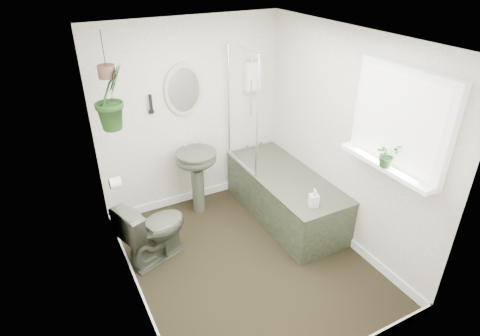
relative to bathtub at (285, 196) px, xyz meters
name	(u,v)px	position (x,y,z in m)	size (l,w,h in m)	color
floor	(247,261)	(-0.80, -0.50, -0.30)	(2.30, 2.80, 0.02)	black
ceiling	(249,37)	(-0.80, -0.50, 2.02)	(2.30, 2.80, 0.02)	white
wall_back	(191,116)	(-0.80, 0.91, 0.86)	(2.30, 0.02, 2.30)	white
wall_front	(351,256)	(-0.80, -1.91, 0.86)	(2.30, 0.02, 2.30)	white
wall_left	(122,197)	(-1.96, -0.50, 0.86)	(0.02, 2.80, 2.30)	white
wall_right	(344,141)	(0.36, -0.50, 0.86)	(0.02, 2.80, 2.30)	white
skirting	(247,256)	(-0.80, -0.50, -0.24)	(2.30, 2.80, 0.10)	white
bathtub	(285,196)	(0.00, 0.00, 0.00)	(0.72, 1.72, 0.58)	#3A3F31
bath_screen	(242,110)	(-0.33, 0.49, 0.99)	(0.04, 0.72, 1.40)	silver
shower_box	(253,76)	(0.00, 0.84, 1.26)	(0.20, 0.10, 0.35)	white
oval_mirror	(184,90)	(-0.88, 0.87, 1.21)	(0.46, 0.03, 0.62)	#B7A88C
wall_sconce	(151,104)	(-1.28, 0.86, 1.11)	(0.04, 0.04, 0.22)	black
toilet_roll_holder	(115,183)	(-1.90, 0.20, 0.61)	(0.11, 0.11, 0.11)	white
window_recess	(401,120)	(0.29, -1.20, 1.36)	(0.08, 1.00, 0.90)	white
window_sill	(386,165)	(0.22, -1.20, 0.94)	(0.18, 1.00, 0.04)	white
window_blinds	(397,121)	(0.24, -1.20, 1.36)	(0.01, 0.86, 0.76)	white
toilet	(154,229)	(-1.62, 0.00, 0.08)	(0.41, 0.72, 0.73)	#3A3F31
pedestal_sink	(198,182)	(-0.88, 0.60, 0.12)	(0.49, 0.41, 0.83)	#3A3F31
sill_plant	(387,155)	(0.17, -1.23, 1.07)	(0.19, 0.17, 0.21)	black
hanging_plant	(111,98)	(-1.77, 0.45, 1.38)	(0.34, 0.28, 0.62)	black
soap_bottle	(314,198)	(-0.11, -0.67, 0.39)	(0.09, 0.09, 0.20)	black
hanging_pot	(107,72)	(-1.77, 0.45, 1.64)	(0.16, 0.16, 0.12)	#523729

